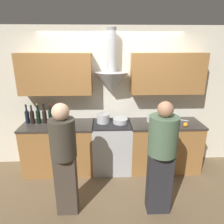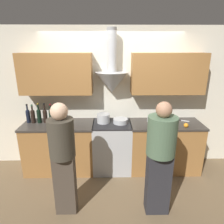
{
  "view_description": "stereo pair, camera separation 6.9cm",
  "coord_description": "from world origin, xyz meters",
  "views": [
    {
      "loc": [
        -0.13,
        -3.02,
        2.25
      ],
      "look_at": [
        0.0,
        0.23,
        1.18
      ],
      "focal_mm": 32.0,
      "sensor_mm": 36.0,
      "label": 1
    },
    {
      "loc": [
        -0.06,
        -3.03,
        2.25
      ],
      "look_at": [
        0.0,
        0.23,
        1.18
      ],
      "focal_mm": 32.0,
      "sensor_mm": 36.0,
      "label": 2
    }
  ],
  "objects": [
    {
      "name": "orange_fruit",
      "position": [
        1.26,
        0.12,
        0.97
      ],
      "size": [
        0.08,
        0.08,
        0.08
      ],
      "color": "orange",
      "rests_on": "counter_right"
    },
    {
      "name": "stove_range",
      "position": [
        0.0,
        0.33,
        0.47
      ],
      "size": [
        0.69,
        0.6,
        0.93
      ],
      "color": "#B7BABC",
      "rests_on": "ground_plane"
    },
    {
      "name": "wine_bottle_1",
      "position": [
        -1.42,
        0.39,
        1.07
      ],
      "size": [
        0.08,
        0.08,
        0.34
      ],
      "color": "black",
      "rests_on": "counter_left"
    },
    {
      "name": "saucepan",
      "position": [
        0.75,
        0.4,
        0.97
      ],
      "size": [
        0.19,
        0.19,
        0.09
      ],
      "color": "#B7BABC",
      "rests_on": "counter_right"
    },
    {
      "name": "chefs_knife",
      "position": [
        1.33,
        0.44,
        0.93
      ],
      "size": [
        0.22,
        0.13,
        0.01
      ],
      "rotation": [
        0.0,
        0.0,
        -0.48
      ],
      "color": "silver",
      "rests_on": "counter_right"
    },
    {
      "name": "person_foreground_right",
      "position": [
        0.62,
        -0.73,
        0.89
      ],
      "size": [
        0.37,
        0.37,
        1.62
      ],
      "color": "#28282D",
      "rests_on": "ground_plane"
    },
    {
      "name": "mixing_bowl",
      "position": [
        0.16,
        0.34,
        0.97
      ],
      "size": [
        0.26,
        0.26,
        0.08
      ],
      "color": "#B7BABC",
      "rests_on": "stove_range"
    },
    {
      "name": "wine_bottle_2",
      "position": [
        -1.31,
        0.39,
        1.08
      ],
      "size": [
        0.08,
        0.08,
        0.37
      ],
      "color": "black",
      "rests_on": "counter_left"
    },
    {
      "name": "person_foreground_left",
      "position": [
        -0.66,
        -0.71,
        0.89
      ],
      "size": [
        0.33,
        0.33,
        1.61
      ],
      "color": "#473D33",
      "rests_on": "ground_plane"
    },
    {
      "name": "wine_bottle_3",
      "position": [
        -1.21,
        0.41,
        1.07
      ],
      "size": [
        0.08,
        0.08,
        0.36
      ],
      "color": "black",
      "rests_on": "counter_left"
    },
    {
      "name": "wine_bottle_4",
      "position": [
        -1.11,
        0.41,
        1.07
      ],
      "size": [
        0.07,
        0.07,
        0.35
      ],
      "color": "black",
      "rests_on": "counter_left"
    },
    {
      "name": "wall_back",
      "position": [
        0.0,
        0.59,
        1.47
      ],
      "size": [
        8.4,
        0.59,
        2.6
      ],
      "color": "silver",
      "rests_on": "ground_plane"
    },
    {
      "name": "wine_bottle_0",
      "position": [
        -1.52,
        0.41,
        1.07
      ],
      "size": [
        0.07,
        0.07,
        0.35
      ],
      "color": "black",
      "rests_on": "counter_left"
    },
    {
      "name": "counter_left",
      "position": [
        -0.97,
        0.33,
        0.47
      ],
      "size": [
        1.27,
        0.62,
        0.93
      ],
      "color": "#9E6B38",
      "rests_on": "ground_plane"
    },
    {
      "name": "counter_right",
      "position": [
        0.98,
        0.33,
        0.47
      ],
      "size": [
        1.3,
        0.62,
        0.93
      ],
      "color": "#9E6B38",
      "rests_on": "ground_plane"
    },
    {
      "name": "stock_pot",
      "position": [
        -0.16,
        0.38,
        1.01
      ],
      "size": [
        0.23,
        0.23,
        0.16
      ],
      "color": "#B7BABC",
      "rests_on": "stove_range"
    },
    {
      "name": "ground_plane",
      "position": [
        0.0,
        0.0,
        0.0
      ],
      "size": [
        12.0,
        12.0,
        0.0
      ],
      "primitive_type": "plane",
      "color": "brown"
    }
  ]
}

